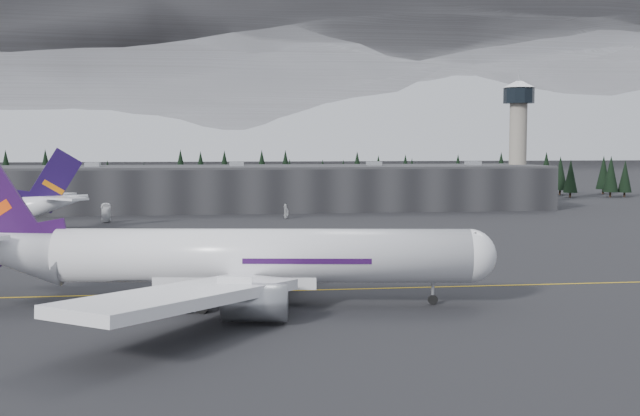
{
  "coord_description": "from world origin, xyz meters",
  "views": [
    {
      "loc": [
        -16.77,
        -105.16,
        19.41
      ],
      "look_at": [
        0.0,
        20.0,
        9.0
      ],
      "focal_mm": 45.0,
      "sensor_mm": 36.0,
      "label": 1
    }
  ],
  "objects": [
    {
      "name": "ground",
      "position": [
        0.0,
        0.0,
        0.0
      ],
      "size": [
        1400.0,
        1400.0,
        0.0
      ],
      "primitive_type": "plane",
      "color": "black",
      "rests_on": "ground"
    },
    {
      "name": "gse_vehicle_a",
      "position": [
        -42.44,
        92.77,
        0.66
      ],
      "size": [
        2.3,
        4.82,
        1.33
      ],
      "primitive_type": "imported",
      "rotation": [
        0.0,
        0.0,
        -0.02
      ],
      "color": "white",
      "rests_on": "ground"
    },
    {
      "name": "jet_main",
      "position": [
        -16.94,
        -9.3,
        5.72
      ],
      "size": [
        68.76,
        63.06,
        20.29
      ],
      "rotation": [
        0.0,
        0.0,
        -0.14
      ],
      "color": "white",
      "rests_on": "ground"
    },
    {
      "name": "taxiline",
      "position": [
        0.0,
        -2.0,
        0.01
      ],
      "size": [
        400.0,
        0.4,
        0.02
      ],
      "primitive_type": "cube",
      "color": "gold",
      "rests_on": "ground"
    },
    {
      "name": "terminal",
      "position": [
        0.0,
        125.0,
        6.3
      ],
      "size": [
        160.0,
        30.0,
        12.6
      ],
      "color": "black",
      "rests_on": "ground"
    },
    {
      "name": "control_tower",
      "position": [
        75.0,
        128.0,
        23.41
      ],
      "size": [
        10.0,
        10.0,
        37.7
      ],
      "color": "gray",
      "rests_on": "ground"
    },
    {
      "name": "gse_vehicle_b",
      "position": [
        1.64,
        96.8,
        0.64
      ],
      "size": [
        3.89,
        1.87,
        1.28
      ],
      "primitive_type": "imported",
      "rotation": [
        0.0,
        0.0,
        -1.67
      ],
      "color": "silver",
      "rests_on": "ground"
    },
    {
      "name": "treeline",
      "position": [
        0.0,
        162.0,
        7.5
      ],
      "size": [
        360.0,
        20.0,
        15.0
      ],
      "primitive_type": "cube",
      "color": "black",
      "rests_on": "ground"
    },
    {
      "name": "mountain_ridge",
      "position": [
        0.0,
        1000.0,
        0.0
      ],
      "size": [
        4400.0,
        900.0,
        420.0
      ],
      "primitive_type": null,
      "color": "white",
      "rests_on": "ground"
    }
  ]
}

